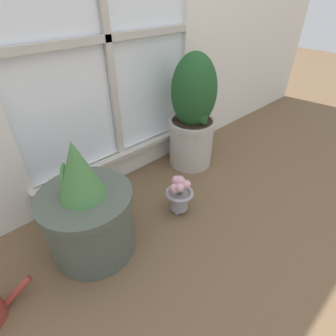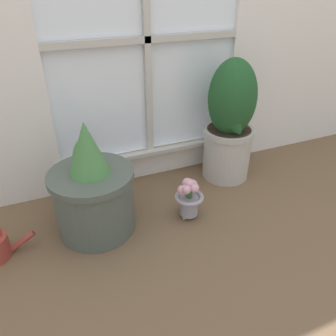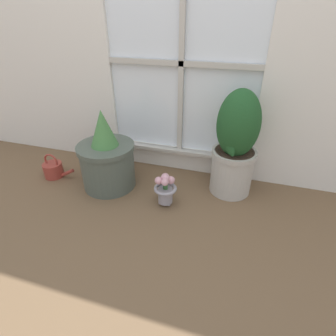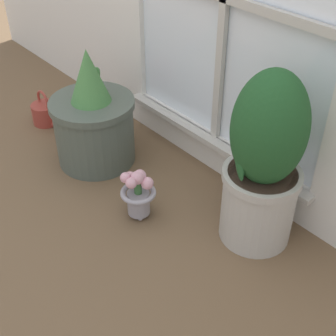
# 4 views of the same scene
# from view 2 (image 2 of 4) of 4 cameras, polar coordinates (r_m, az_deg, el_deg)

# --- Properties ---
(ground_plane) EXTENTS (10.00, 10.00, 0.00)m
(ground_plane) POSITION_cam_2_polar(r_m,az_deg,el_deg) (1.72, 3.89, -10.43)
(ground_plane) COLOR brown
(potted_plant_left) EXTENTS (0.41, 0.41, 0.59)m
(potted_plant_left) POSITION_cam_2_polar(r_m,az_deg,el_deg) (1.62, -12.93, -3.99)
(potted_plant_left) COLOR #4C564C
(potted_plant_left) RESTS_ON ground_plane
(potted_plant_right) EXTENTS (0.31, 0.31, 0.74)m
(potted_plant_right) POSITION_cam_2_polar(r_m,az_deg,el_deg) (2.00, 10.69, 7.63)
(potted_plant_right) COLOR #B7B2A8
(potted_plant_right) RESTS_ON ground_plane
(flower_vase) EXTENTS (0.15, 0.15, 0.24)m
(flower_vase) POSITION_cam_2_polar(r_m,az_deg,el_deg) (1.71, 3.66, -5.05)
(flower_vase) COLOR #99939E
(flower_vase) RESTS_ON ground_plane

